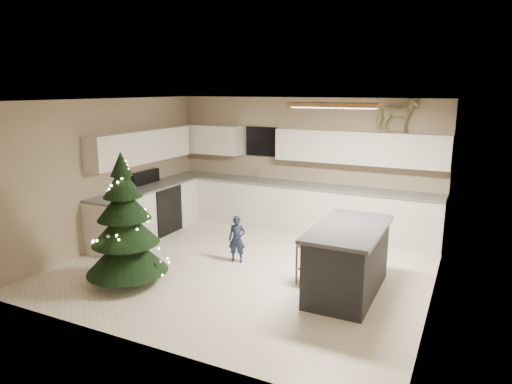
# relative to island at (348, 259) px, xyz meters

# --- Properties ---
(ground_plane) EXTENTS (5.50, 5.50, 0.00)m
(ground_plane) POSITION_rel_island_xyz_m (-1.67, 0.20, -0.48)
(ground_plane) COLOR silver
(room_shell) EXTENTS (5.52, 5.02, 2.61)m
(room_shell) POSITION_rel_island_xyz_m (-1.64, 0.20, 1.27)
(room_shell) COLOR tan
(room_shell) RESTS_ON ground_plane
(cabinetry) EXTENTS (5.50, 3.20, 2.00)m
(cabinetry) POSITION_rel_island_xyz_m (-2.58, 1.85, 0.28)
(cabinetry) COLOR silver
(cabinetry) RESTS_ON ground_plane
(island) EXTENTS (0.90, 1.70, 0.95)m
(island) POSITION_rel_island_xyz_m (0.00, 0.00, 0.00)
(island) COLOR black
(island) RESTS_ON ground_plane
(bar_stool) EXTENTS (0.32, 0.32, 0.61)m
(bar_stool) POSITION_rel_island_xyz_m (-0.62, 0.07, -0.02)
(bar_stool) COLOR brown
(bar_stool) RESTS_ON ground_plane
(christmas_tree) EXTENTS (1.20, 1.16, 1.93)m
(christmas_tree) POSITION_rel_island_xyz_m (-2.95, -1.07, 0.31)
(christmas_tree) COLOR #3F2816
(christmas_tree) RESTS_ON ground_plane
(toddler) EXTENTS (0.32, 0.25, 0.77)m
(toddler) POSITION_rel_island_xyz_m (-1.90, 0.33, -0.09)
(toddler) COLOR #101E31
(toddler) RESTS_ON ground_plane
(rocking_horse) EXTENTS (0.75, 0.52, 0.61)m
(rocking_horse) POSITION_rel_island_xyz_m (0.13, 2.53, 1.83)
(rocking_horse) COLOR brown
(rocking_horse) RESTS_ON cabinetry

